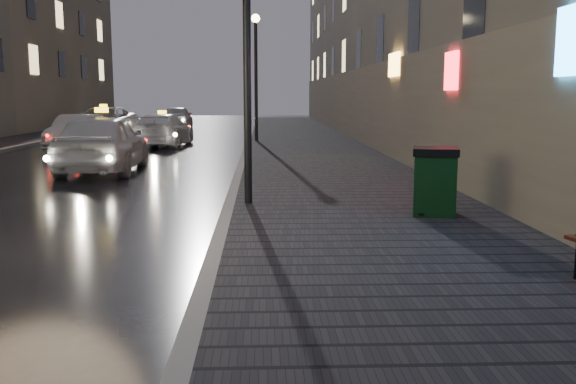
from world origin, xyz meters
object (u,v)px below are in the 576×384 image
Objects in this scene: car_left_mid at (78,133)px; taxi_far at (104,123)px; lamp_far at (256,61)px; taxi_mid at (163,130)px; car_far at (178,117)px; lamp_near at (247,15)px; taxi_near at (103,143)px; trash_bin at (435,181)px.

taxi_far is at bearing 96.55° from car_left_mid.
taxi_mid is (-3.84, -1.00, -2.83)m from lamp_far.
lamp_near is at bearing 98.28° from car_far.
taxi_near reaches higher than taxi_mid.
car_left_mid is at bearing -81.79° from taxi_far.
taxi_far is (-3.63, 5.18, 0.09)m from taxi_mid.
car_far is at bearing 99.89° from lamp_near.
lamp_near is 15.74m from taxi_mid.
taxi_mid is (-3.84, 15.00, -2.83)m from lamp_near.
lamp_near reaches higher than taxi_mid.
trash_bin is at bearing 133.10° from taxi_near.
lamp_far is 4.78× the size of trash_bin.
taxi_far is (-3.38, 14.11, -0.06)m from taxi_near.
lamp_near is at bearing 172.19° from trash_bin.
car_left_mid is (-9.82, 14.30, -0.04)m from trash_bin.
taxi_mid is at bearing 34.31° from car_left_mid.
car_far is at bearing 119.04° from trash_bin.
car_far is (-5.03, 28.81, -2.78)m from lamp_near.
lamp_near is 7.79m from taxi_near.
lamp_near reaches higher than car_far.
lamp_near is 1.11× the size of taxi_near.
taxi_mid is 0.85× the size of taxi_far.
lamp_near is 1.27× the size of car_far.
trash_bin is 31.12m from car_far.
trash_bin is at bearing -54.95° from car_left_mid.
taxi_far is 8.97m from car_far.
trash_bin is 23.88m from taxi_far.
car_far is at bearing 111.42° from lamp_far.
taxi_near is at bearing 148.41° from trash_bin.
trash_bin is 0.27× the size of car_far.
car_far is at bearing 76.46° from taxi_far.
lamp_near reaches higher than trash_bin.
trash_bin is 0.27× the size of car_left_mid.
trash_bin is 0.20× the size of taxi_far.
lamp_far is 1.29× the size of car_left_mid.
car_far is at bearing 84.44° from car_left_mid.
lamp_far is 8.98m from taxi_far.
lamp_near is 14.97m from car_left_mid.
car_far is at bearing -79.90° from taxi_mid.
lamp_far is at bearing 109.80° from car_far.
lamp_far reaches higher than taxi_mid.
taxi_near reaches higher than trash_bin.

